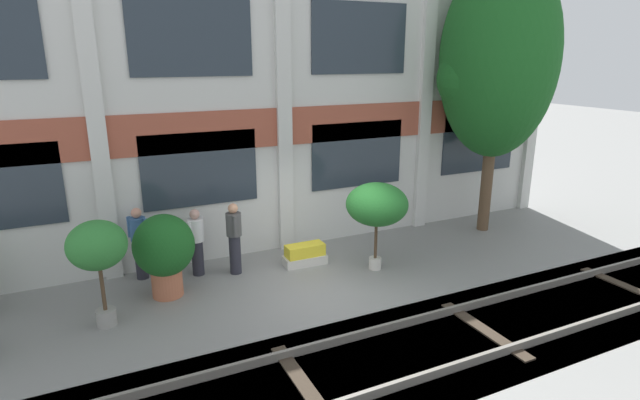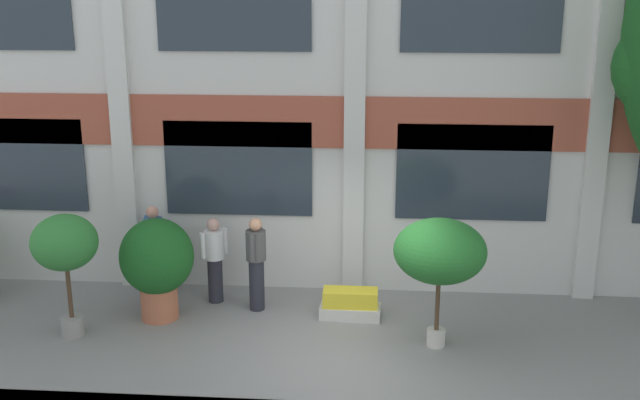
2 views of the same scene
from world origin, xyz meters
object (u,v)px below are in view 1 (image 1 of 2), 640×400
(potted_plant_tall_urn, at_px, (377,205))
(resident_near_plants, at_px, (196,240))
(potted_plant_low_pan, at_px, (97,248))
(resident_watching_tracks, at_px, (139,241))
(potted_plant_glazed_jar, at_px, (164,249))
(broadleaf_tree, at_px, (498,62))
(potted_plant_square_trough, at_px, (305,255))
(resident_by_doorway, at_px, (234,236))

(potted_plant_tall_urn, bearing_deg, resident_near_plants, 159.07)
(potted_plant_low_pan, distance_m, resident_watching_tracks, 2.12)
(potted_plant_glazed_jar, bearing_deg, potted_plant_tall_urn, -8.50)
(broadleaf_tree, relative_size, resident_near_plants, 4.76)
(potted_plant_tall_urn, height_order, potted_plant_square_trough, potted_plant_tall_urn)
(broadleaf_tree, height_order, potted_plant_glazed_jar, broadleaf_tree)
(potted_plant_tall_urn, xyz_separation_m, potted_plant_square_trough, (-1.36, 0.92, -1.30))
(broadleaf_tree, distance_m, potted_plant_tall_urn, 5.29)
(potted_plant_square_trough, xyz_separation_m, potted_plant_low_pan, (-4.38, -0.99, 1.27))
(potted_plant_square_trough, relative_size, potted_plant_glazed_jar, 0.60)
(potted_plant_low_pan, relative_size, resident_by_doorway, 1.22)
(broadleaf_tree, xyz_separation_m, potted_plant_tall_urn, (-4.19, -1.04, -3.06))
(potted_plant_glazed_jar, height_order, resident_watching_tracks, potted_plant_glazed_jar)
(resident_by_doorway, bearing_deg, potted_plant_low_pan, -147.76)
(resident_by_doorway, bearing_deg, potted_plant_square_trough, 0.55)
(potted_plant_glazed_jar, xyz_separation_m, resident_by_doorway, (1.57, 0.47, -0.13))
(potted_plant_tall_urn, xyz_separation_m, resident_watching_tracks, (-4.91, 1.77, -0.67))
(resident_by_doorway, bearing_deg, potted_plant_glazed_jar, -154.79)
(broadleaf_tree, height_order, potted_plant_low_pan, broadleaf_tree)
(resident_near_plants, bearing_deg, potted_plant_square_trough, 36.48)
(broadleaf_tree, distance_m, potted_plant_glazed_jar, 9.44)
(resident_watching_tracks, bearing_deg, broadleaf_tree, 130.02)
(broadleaf_tree, distance_m, potted_plant_square_trough, 7.06)
(potted_plant_low_pan, distance_m, resident_by_doorway, 3.09)
(broadleaf_tree, xyz_separation_m, potted_plant_low_pan, (-9.94, -1.11, -3.09))
(potted_plant_low_pan, distance_m, resident_near_plants, 2.59)
(potted_plant_square_trough, distance_m, potted_plant_glazed_jar, 3.28)
(potted_plant_glazed_jar, distance_m, resident_near_plants, 1.11)
(potted_plant_square_trough, height_order, resident_near_plants, resident_near_plants)
(potted_plant_low_pan, bearing_deg, potted_plant_square_trough, 12.78)
(broadleaf_tree, bearing_deg, potted_plant_low_pan, -173.65)
(potted_plant_tall_urn, distance_m, potted_plant_square_trough, 2.10)
(broadleaf_tree, xyz_separation_m, resident_watching_tracks, (-9.10, 0.74, -3.72))
(potted_plant_tall_urn, bearing_deg, potted_plant_square_trough, 145.79)
(broadleaf_tree, relative_size, potted_plant_glazed_jar, 4.21)
(resident_by_doorway, bearing_deg, potted_plant_tall_urn, -12.66)
(potted_plant_low_pan, relative_size, resident_watching_tracks, 1.24)
(potted_plant_tall_urn, bearing_deg, resident_by_doorway, 158.84)
(potted_plant_tall_urn, xyz_separation_m, potted_plant_glazed_jar, (-4.54, 0.68, -0.52))
(resident_watching_tracks, bearing_deg, resident_by_doorway, 116.87)
(potted_plant_tall_urn, bearing_deg, potted_plant_glazed_jar, 171.50)
(potted_plant_square_trough, bearing_deg, potted_plant_glazed_jar, -175.57)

